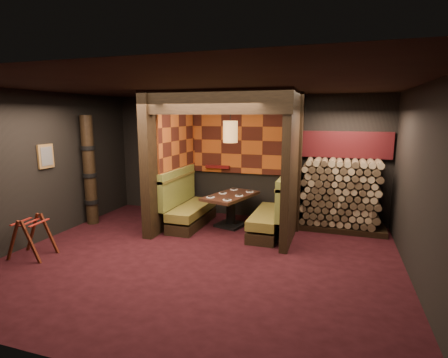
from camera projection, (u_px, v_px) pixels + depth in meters
floor at (200, 259)px, 5.92m from camera, size 6.50×5.50×0.02m
ceiling at (198, 85)px, 5.40m from camera, size 6.50×5.50×0.02m
wall_back at (243, 157)px, 8.24m from camera, size 6.50×0.02×2.85m
wall_front at (81, 227)px, 3.08m from camera, size 6.50×0.02×2.85m
wall_left at (41, 167)px, 6.66m from camera, size 0.02×5.50×2.85m
wall_right at (425, 189)px, 4.66m from camera, size 0.02×5.50×2.85m
partition_left at (170, 160)px, 7.62m from camera, size 0.20×2.20×2.85m
partition_right at (293, 165)px, 6.85m from camera, size 0.15×2.10×2.85m
header_beam at (212, 102)px, 6.11m from camera, size 2.85×0.18×0.44m
tapa_back_panel at (242, 140)px, 8.13m from camera, size 2.40×0.06×1.55m
tapa_side_panel at (178, 140)px, 7.67m from camera, size 0.04×1.85×1.45m
lacquer_shelf at (218, 167)px, 8.37m from camera, size 0.60×0.12×0.07m
booth_bench_left at (188, 207)px, 7.68m from camera, size 0.68×1.60×1.14m
booth_bench_right at (273, 215)px, 7.10m from camera, size 0.68×1.60×1.14m
dining_table at (231, 205)px, 7.59m from camera, size 1.06×1.48×0.71m
place_settings at (231, 194)px, 7.54m from camera, size 0.83×1.18×0.03m
pendant_lamp at (230, 132)px, 7.25m from camera, size 0.30×0.30×1.02m
framed_picture at (46, 156)px, 6.71m from camera, size 0.05×0.36×0.46m
luggage_rack at (31, 236)px, 5.96m from camera, size 0.74×0.55×0.75m
totem_column at (89, 171)px, 7.67m from camera, size 0.31×0.31×2.40m
firewood_stack at (344, 195)px, 7.28m from camera, size 1.73×0.70×1.50m
mosaic_header at (346, 145)px, 7.40m from camera, size 1.83×0.10×0.56m
bay_front_post at (299, 164)px, 7.07m from camera, size 0.08×0.08×2.85m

